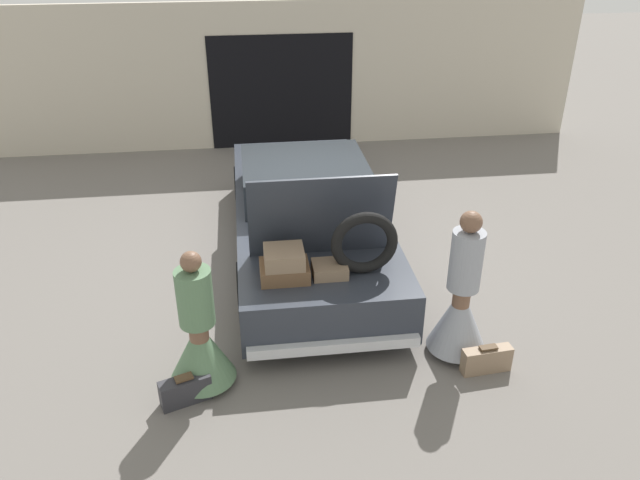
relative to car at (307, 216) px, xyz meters
The scene contains 7 objects.
ground_plane 0.58m from the car, 78.74° to the left, with size 40.00×40.00×0.00m, color slate.
garage_wall_back 4.63m from the car, 89.99° to the left, with size 12.00×0.14×2.80m.
car is the anchor object (origin of this frame).
person_left 2.91m from the car, 118.08° to the right, with size 0.67×0.67×1.55m.
person_right 2.78m from the car, 60.46° to the right, with size 0.64×0.64×1.72m.
suitcase_beside_left_person 3.25m from the car, 118.43° to the right, with size 0.53×0.32×0.31m.
suitcase_beside_right_person 3.22m from the car, 60.22° to the right, with size 0.54×0.18×0.32m.
Camera 1 is at (-0.82, -7.67, 4.38)m, focal length 35.00 mm.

